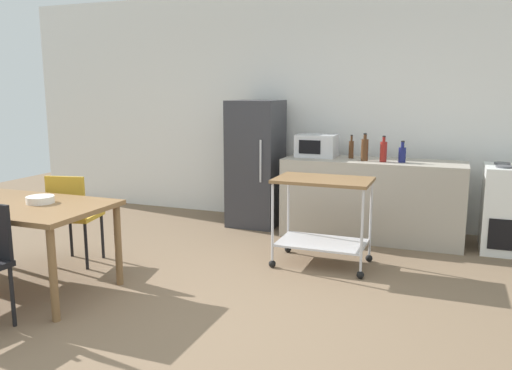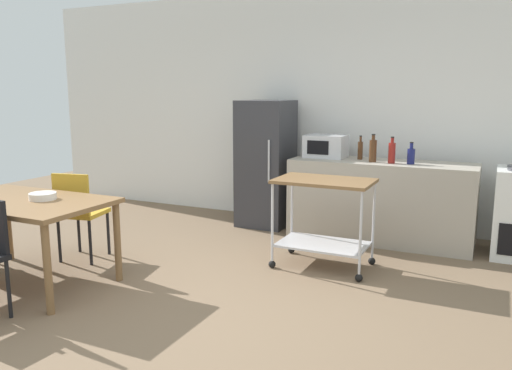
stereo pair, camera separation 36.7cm
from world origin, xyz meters
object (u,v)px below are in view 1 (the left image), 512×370
(microwave, at_px, (317,146))
(bottle_sesame_oil, at_px, (365,149))
(bottle_soy_sauce, at_px, (402,154))
(dining_table, at_px, (18,213))
(bottle_wine, at_px, (351,149))
(bottle_hot_sauce, at_px, (383,151))
(kitchen_cart, at_px, (323,207))
(fruit_bowl, at_px, (40,200))
(chair_mustard, at_px, (73,213))
(refrigerator, at_px, (256,163))

(microwave, bearing_deg, bottle_sesame_oil, -14.87)
(microwave, height_order, bottle_soy_sauce, microwave)
(dining_table, distance_m, bottle_soy_sauce, 3.83)
(bottle_wine, bearing_deg, bottle_hot_sauce, -22.64)
(kitchen_cart, height_order, microwave, microwave)
(dining_table, height_order, fruit_bowl, fruit_bowl)
(dining_table, distance_m, bottle_sesame_oil, 3.53)
(bottle_wine, distance_m, bottle_soy_sauce, 0.60)
(fruit_bowl, bearing_deg, dining_table, -154.53)
(chair_mustard, relative_size, bottle_sesame_oil, 2.92)
(kitchen_cart, height_order, bottle_soy_sauce, bottle_soy_sauce)
(bottle_hot_sauce, relative_size, fruit_bowl, 1.26)
(kitchen_cart, distance_m, microwave, 1.31)
(dining_table, relative_size, bottle_wine, 5.55)
(dining_table, bearing_deg, kitchen_cart, 34.62)
(bottle_sesame_oil, height_order, bottle_hot_sauce, bottle_sesame_oil)
(kitchen_cart, distance_m, bottle_soy_sauce, 1.27)
(bottle_wine, bearing_deg, fruit_bowl, -128.49)
(bottle_hot_sauce, distance_m, fruit_bowl, 3.49)
(microwave, height_order, bottle_sesame_oil, bottle_sesame_oil)
(refrigerator, relative_size, bottle_wine, 5.74)
(dining_table, xyz_separation_m, refrigerator, (1.06, 2.74, 0.10))
(chair_mustard, distance_m, microwave, 2.80)
(refrigerator, distance_m, bottle_soy_sauce, 1.79)
(bottle_wine, bearing_deg, microwave, 179.63)
(refrigerator, bearing_deg, chair_mustard, -117.56)
(dining_table, distance_m, chair_mustard, 0.69)
(microwave, relative_size, bottle_soy_sauce, 1.97)
(refrigerator, bearing_deg, microwave, -2.66)
(microwave, bearing_deg, refrigerator, 177.34)
(fruit_bowl, bearing_deg, microwave, 57.42)
(bottle_wine, xyz_separation_m, bottle_hot_sauce, (0.38, -0.16, 0.01))
(bottle_hot_sauce, bearing_deg, refrigerator, 172.80)
(dining_table, height_order, bottle_wine, bottle_wine)
(chair_mustard, bearing_deg, refrigerator, -129.37)
(bottle_wine, height_order, bottle_sesame_oil, bottle_sesame_oil)
(refrigerator, relative_size, kitchen_cart, 1.70)
(bottle_sesame_oil, relative_size, bottle_hot_sauce, 1.07)
(microwave, xyz_separation_m, bottle_hot_sauce, (0.79, -0.16, -0.01))
(refrigerator, distance_m, bottle_sesame_oil, 1.40)
(refrigerator, relative_size, bottle_hot_sauce, 5.46)
(chair_mustard, height_order, fruit_bowl, chair_mustard)
(bottle_hot_sauce, bearing_deg, chair_mustard, -144.76)
(kitchen_cart, relative_size, bottle_sesame_oil, 2.99)
(fruit_bowl, bearing_deg, bottle_soy_sauce, 43.00)
(bottle_soy_sauce, bearing_deg, bottle_hot_sauce, -173.65)
(refrigerator, distance_m, bottle_wine, 1.21)
(bottle_soy_sauce, bearing_deg, kitchen_cart, -120.82)
(chair_mustard, relative_size, refrigerator, 0.57)
(kitchen_cart, bearing_deg, bottle_soy_sauce, 59.18)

